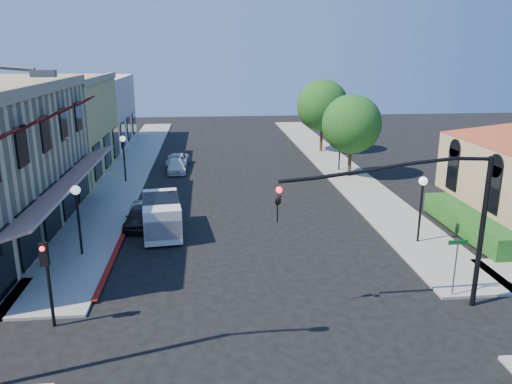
{
  "coord_description": "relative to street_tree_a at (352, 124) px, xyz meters",
  "views": [
    {
      "loc": [
        -2.24,
        -15.29,
        9.74
      ],
      "look_at": [
        0.18,
        9.44,
        2.6
      ],
      "focal_mm": 35.0,
      "sensor_mm": 36.0,
      "label": 1
    }
  ],
  "objects": [
    {
      "name": "parked_car_b",
      "position": [
        -15.0,
        -9.0,
        -3.66
      ],
      "size": [
        1.47,
        3.36,
        1.07
      ],
      "primitive_type": "imported",
      "rotation": [
        0.0,
        0.0,
        -0.11
      ],
      "color": "#96999A",
      "rests_on": "ground"
    },
    {
      "name": "parked_car_a",
      "position": [
        -15.0,
        -10.0,
        -3.61
      ],
      "size": [
        1.73,
        3.55,
        1.17
      ],
      "primitive_type": "imported",
      "rotation": [
        0.0,
        0.0,
        -0.11
      ],
      "color": "black",
      "rests_on": "ground"
    },
    {
      "name": "street_name_sign",
      "position": [
        -1.3,
        -19.8,
        -2.5
      ],
      "size": [
        0.8,
        0.06,
        2.5
      ],
      "color": "#595B5E",
      "rests_on": "ground"
    },
    {
      "name": "curb_red_strip",
      "position": [
        -15.7,
        -14.0,
        -4.19
      ],
      "size": [
        0.25,
        10.0,
        0.06
      ],
      "primitive_type": "cube",
      "color": "maroon",
      "rests_on": "ground"
    },
    {
      "name": "white_van",
      "position": [
        -13.64,
        -11.32,
        -3.06
      ],
      "size": [
        2.42,
        4.62,
        1.96
      ],
      "color": "silver",
      "rests_on": "ground"
    },
    {
      "name": "ground",
      "position": [
        -8.8,
        -22.0,
        -4.19
      ],
      "size": [
        120.0,
        120.0,
        0.0
      ],
      "primitive_type": "plane",
      "color": "black",
      "rests_on": "ground"
    },
    {
      "name": "lamppost_left_far",
      "position": [
        -17.3,
        0.0,
        -1.46
      ],
      "size": [
        0.44,
        0.44,
        3.57
      ],
      "color": "black",
      "rests_on": "ground"
    },
    {
      "name": "pink_stucco_building",
      "position": [
        -24.3,
        16.0,
        -0.69
      ],
      "size": [
        10.0,
        12.0,
        7.0
      ],
      "primitive_type": "cube",
      "color": "beige",
      "rests_on": "ground"
    },
    {
      "name": "secondary_signal",
      "position": [
        -16.8,
        -20.59,
        -1.88
      ],
      "size": [
        0.28,
        0.42,
        3.32
      ],
      "color": "black",
      "rests_on": "ground"
    },
    {
      "name": "sidewalk_left",
      "position": [
        -17.55,
        5.0,
        -4.13
      ],
      "size": [
        3.5,
        50.0,
        0.12
      ],
      "primitive_type": "cube",
      "color": "gray",
      "rests_on": "ground"
    },
    {
      "name": "sidewalk_right",
      "position": [
        -0.05,
        5.0,
        -4.13
      ],
      "size": [
        3.5,
        50.0,
        0.12
      ],
      "primitive_type": "cube",
      "color": "gray",
      "rests_on": "ground"
    },
    {
      "name": "lamppost_right_near",
      "position": [
        -0.3,
        -14.0,
        -1.46
      ],
      "size": [
        0.44,
        0.44,
        3.57
      ],
      "color": "black",
      "rests_on": "ground"
    },
    {
      "name": "parked_car_c",
      "position": [
        -13.68,
        3.0,
        -3.66
      ],
      "size": [
        1.78,
        3.76,
        1.06
      ],
      "primitive_type": "imported",
      "rotation": [
        0.0,
        0.0,
        0.08
      ],
      "color": "silver",
      "rests_on": "ground"
    },
    {
      "name": "lamppost_right_far",
      "position": [
        -0.3,
        2.0,
        -1.46
      ],
      "size": [
        0.44,
        0.44,
        3.57
      ],
      "color": "black",
      "rests_on": "ground"
    },
    {
      "name": "signal_mast_arm",
      "position": [
        -2.94,
        -20.5,
        -0.11
      ],
      "size": [
        8.01,
        0.39,
        6.0
      ],
      "color": "black",
      "rests_on": "ground"
    },
    {
      "name": "lamppost_left_near",
      "position": [
        -17.3,
        -14.0,
        -1.46
      ],
      "size": [
        0.44,
        0.44,
        3.57
      ],
      "color": "black",
      "rests_on": "ground"
    },
    {
      "name": "street_tree_b",
      "position": [
        0.0,
        10.0,
        0.35
      ],
      "size": [
        4.94,
        4.94,
        7.02
      ],
      "color": "#392517",
      "rests_on": "ground"
    },
    {
      "name": "street_tree_a",
      "position": [
        0.0,
        0.0,
        0.0
      ],
      "size": [
        4.56,
        4.56,
        6.48
      ],
      "color": "#392517",
      "rests_on": "ground"
    },
    {
      "name": "parked_car_d",
      "position": [
        -13.67,
        5.11,
        -3.67
      ],
      "size": [
        1.94,
        3.88,
        1.05
      ],
      "primitive_type": "imported",
      "rotation": [
        0.0,
        0.0,
        -0.05
      ],
      "color": "silver",
      "rests_on": "ground"
    },
    {
      "name": "hedge",
      "position": [
        2.9,
        -13.0,
        -4.19
      ],
      "size": [
        1.4,
        8.0,
        1.1
      ],
      "primitive_type": "cube",
      "color": "#184A15",
      "rests_on": "ground"
    },
    {
      "name": "yellow_stucco_building",
      "position": [
        -24.3,
        4.0,
        -0.39
      ],
      "size": [
        10.0,
        12.0,
        7.6
      ],
      "primitive_type": "cube",
      "color": "tan",
      "rests_on": "ground"
    }
  ]
}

